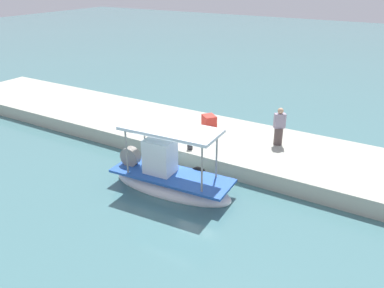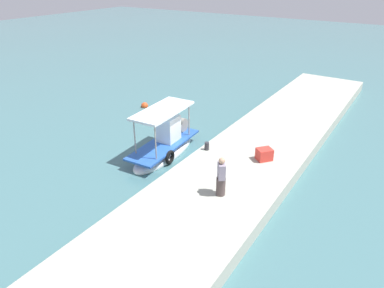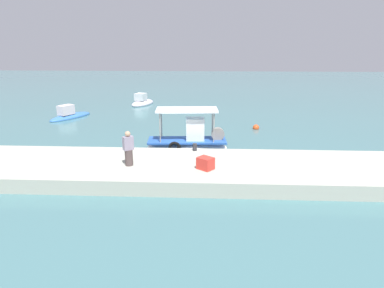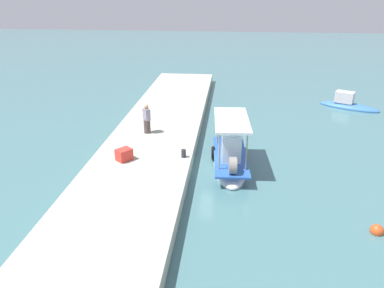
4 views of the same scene
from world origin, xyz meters
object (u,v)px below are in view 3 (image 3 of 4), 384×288
at_px(mooring_bollard, 195,147).
at_px(cargo_crate, 205,163).
at_px(moored_boat_near, 142,102).
at_px(fisherman_near_bollard, 129,150).
at_px(main_fishing_boat, 189,142).
at_px(moored_boat_mid, 70,116).
at_px(marker_buoy, 256,128).

height_order(mooring_bollard, cargo_crate, cargo_crate).
relative_size(cargo_crate, moored_boat_near, 0.18).
xyz_separation_m(mooring_bollard, cargo_crate, (0.62, -2.85, 0.09)).
bearing_deg(fisherman_near_bollard, main_fishing_boat, 61.55).
distance_m(cargo_crate, moored_boat_mid, 18.60).
distance_m(fisherman_near_bollard, mooring_bollard, 4.03).
xyz_separation_m(cargo_crate, marker_buoy, (3.79, 10.75, -0.89)).
bearing_deg(moored_boat_mid, main_fishing_boat, -38.53).
xyz_separation_m(mooring_bollard, moored_boat_mid, (-11.58, 11.15, -0.71)).
bearing_deg(marker_buoy, main_fishing_boat, -131.21).
bearing_deg(main_fishing_boat, cargo_crate, -77.94).
distance_m(main_fishing_boat, moored_boat_mid, 14.20).
bearing_deg(moored_boat_mid, cargo_crate, -48.93).
relative_size(main_fishing_boat, moored_boat_mid, 1.14).
height_order(fisherman_near_bollard, moored_boat_near, fisherman_near_bollard).
bearing_deg(fisherman_near_bollard, moored_boat_near, 99.10).
xyz_separation_m(fisherman_near_bollard, cargo_crate, (3.72, -0.34, -0.49)).
bearing_deg(main_fishing_boat, mooring_bollard, -78.27).
height_order(fisherman_near_bollard, mooring_bollard, fisherman_near_bollard).
xyz_separation_m(cargo_crate, moored_boat_near, (-7.02, 20.93, -0.74)).
distance_m(moored_boat_near, moored_boat_mid, 8.65).
height_order(moored_boat_near, moored_boat_mid, moored_boat_near).
bearing_deg(cargo_crate, marker_buoy, 70.59).
distance_m(main_fishing_boat, mooring_bollard, 2.40).
bearing_deg(moored_boat_mid, moored_boat_near, 53.16).
relative_size(mooring_bollard, moored_boat_mid, 0.09).
xyz_separation_m(main_fishing_boat, fisherman_near_bollard, (-2.62, -4.83, 0.98)).
bearing_deg(fisherman_near_bollard, cargo_crate, -5.18).
relative_size(cargo_crate, marker_buoy, 1.41).
bearing_deg(mooring_bollard, main_fishing_boat, 101.73).
relative_size(cargo_crate, moored_boat_mid, 0.16).
distance_m(mooring_bollard, cargo_crate, 2.92).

